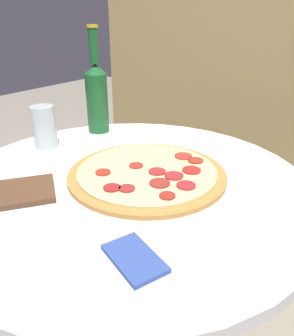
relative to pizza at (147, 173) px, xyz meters
name	(u,v)px	position (x,y,z in m)	size (l,w,h in m)	color
table	(129,246)	(-0.03, -0.04, -0.19)	(0.81, 0.81, 0.73)	white
fence_panel	(259,88)	(-0.03, 0.78, 0.06)	(1.55, 0.04, 1.59)	tan
pizza	(147,173)	(0.00, 0.00, 0.00)	(0.36, 0.36, 0.02)	#B77F3D
beer_bottle	(97,94)	(-0.31, 0.16, 0.11)	(0.06, 0.06, 0.31)	#195628
pizza_paddle	(10,194)	(-0.17, -0.24, 0.00)	(0.19, 0.23, 0.02)	brown
drinking_glass	(44,127)	(-0.33, -0.02, 0.05)	(0.06, 0.06, 0.11)	silver
napkin	(134,258)	(0.15, -0.24, 0.00)	(0.12, 0.09, 0.01)	#334C99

